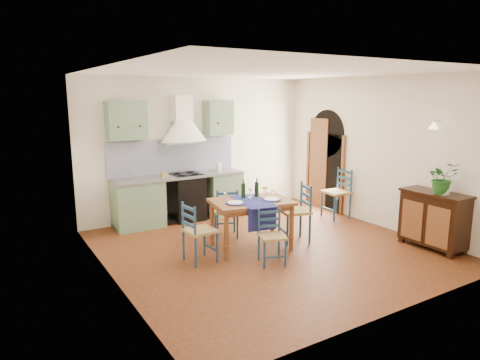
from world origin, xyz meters
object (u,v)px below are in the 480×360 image
(sideboard, at_px, (434,218))
(potted_plant, at_px, (442,178))
(dining_table, at_px, (252,206))
(chair_near, at_px, (272,236))

(sideboard, distance_m, potted_plant, 0.68)
(dining_table, relative_size, potted_plant, 2.75)
(chair_near, height_order, potted_plant, potted_plant)
(dining_table, relative_size, sideboard, 1.31)
(sideboard, height_order, potted_plant, potted_plant)
(sideboard, relative_size, potted_plant, 2.10)
(dining_table, relative_size, chair_near, 1.73)
(dining_table, xyz_separation_m, chair_near, (-0.09, -0.68, -0.29))
(potted_plant, bearing_deg, chair_near, 159.47)
(sideboard, bearing_deg, chair_near, 161.71)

